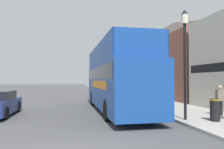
{
  "coord_description": "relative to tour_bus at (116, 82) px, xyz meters",
  "views": [
    {
      "loc": [
        0.26,
        -5.58,
        2.05
      ],
      "look_at": [
        2.51,
        6.44,
        2.33
      ],
      "focal_mm": 35.0,
      "sensor_mm": 36.0,
      "label": 1
    }
  ],
  "objects": [
    {
      "name": "brick_terrace_rear",
      "position": [
        9.01,
        9.73,
        2.48
      ],
      "size": [
        6.0,
        16.11,
        8.77
      ],
      "color": "#935642",
      "rests_on": "ground_plane"
    },
    {
      "name": "sidewalk",
      "position": [
        4.03,
        9.6,
        -1.83
      ],
      "size": [
        3.96,
        108.0,
        0.14
      ],
      "color": "#ADAAA3",
      "rests_on": "ground_plane"
    },
    {
      "name": "lamp_post_second",
      "position": [
        2.55,
        4.24,
        1.55
      ],
      "size": [
        0.35,
        0.35,
        4.82
      ],
      "color": "black",
      "rests_on": "sidewalk"
    },
    {
      "name": "tour_bus",
      "position": [
        0.0,
        0.0,
        0.0
      ],
      "size": [
        2.64,
        11.07,
        4.23
      ],
      "rotation": [
        0.0,
        0.0,
        0.01
      ],
      "color": "#19479E",
      "rests_on": "ground_plane"
    },
    {
      "name": "parked_car_ahead_of_bus",
      "position": [
        0.93,
        9.21,
        -1.22
      ],
      "size": [
        1.93,
        4.19,
        1.45
      ],
      "rotation": [
        0.0,
        0.0,
        0.04
      ],
      "color": "silver",
      "rests_on": "ground_plane"
    },
    {
      "name": "pedestrian_third",
      "position": [
        4.91,
        -3.65,
        -0.8
      ],
      "size": [
        0.42,
        0.23,
        1.6
      ],
      "color": "#232328",
      "rests_on": "sidewalk"
    },
    {
      "name": "litter_bin",
      "position": [
        3.65,
        -4.97,
        -1.23
      ],
      "size": [
        0.48,
        0.48,
        1.02
      ],
      "color": "black",
      "rests_on": "sidewalk"
    },
    {
      "name": "lamp_post_nearest",
      "position": [
        2.5,
        -4.39,
        1.82
      ],
      "size": [
        0.35,
        0.35,
        5.26
      ],
      "color": "black",
      "rests_on": "sidewalk"
    },
    {
      "name": "ground_plane",
      "position": [
        -3.11,
        12.6,
        -1.9
      ],
      "size": [
        144.0,
        144.0,
        0.0
      ],
      "primitive_type": "plane",
      "color": "#4C4C4F"
    }
  ]
}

